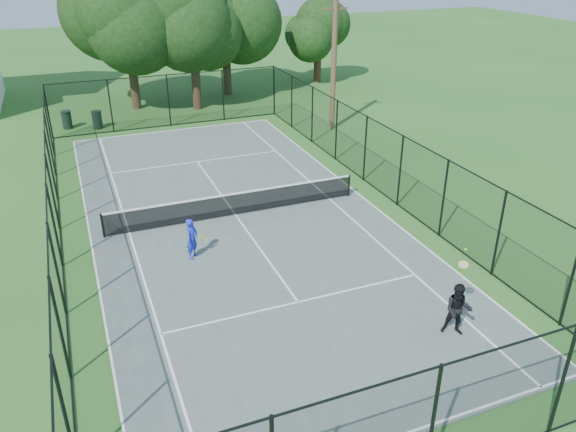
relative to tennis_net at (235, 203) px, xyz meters
name	(u,v)px	position (x,y,z in m)	size (l,w,h in m)	color
ground	(236,216)	(0.00, 0.00, -0.58)	(120.00, 120.00, 0.00)	#2A5E20
tennis_court	(236,216)	(0.00, 0.00, -0.55)	(11.00, 24.00, 0.06)	#4C5955
tennis_net	(235,203)	(0.00, 0.00, 0.00)	(10.08, 0.08, 0.95)	black
fence	(234,181)	(0.00, 0.00, 0.92)	(13.10, 26.10, 3.00)	black
tree_near_left	(127,25)	(-1.29, 17.62, 4.57)	(6.42, 6.42, 8.38)	#332114
tree_near_mid	(192,25)	(2.36, 16.08, 4.61)	(6.44, 6.44, 8.42)	#332114
tree_near_right	(225,22)	(5.25, 19.03, 4.30)	(5.56, 5.56, 7.67)	#332114
tree_far_right	(318,34)	(12.69, 20.13, 3.01)	(4.39, 4.39, 5.81)	#332114
trash_bin_left	(67,120)	(-5.64, 14.69, -0.06)	(0.58, 0.58, 1.03)	black
trash_bin_right	(97,120)	(-4.02, 14.05, -0.06)	(0.58, 0.58, 1.02)	black
utility_pole	(334,64)	(8.55, 9.00, 3.10)	(1.40, 0.30, 7.23)	#4C3823
player_blue	(192,239)	(-2.30, -2.62, 0.21)	(0.89, 0.62, 1.45)	#172CC9
player_black	(458,310)	(3.45, -9.36, 0.26)	(0.95, 0.94, 2.41)	black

